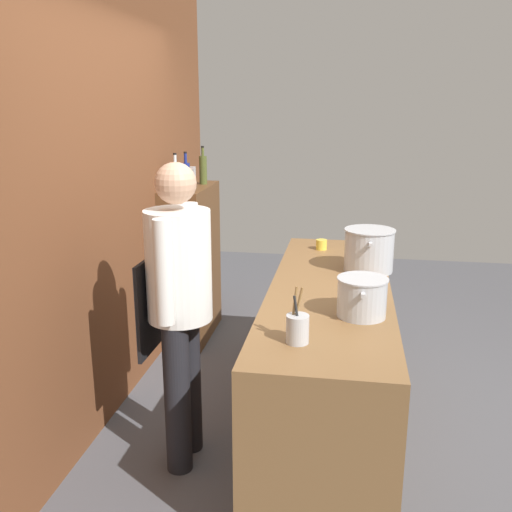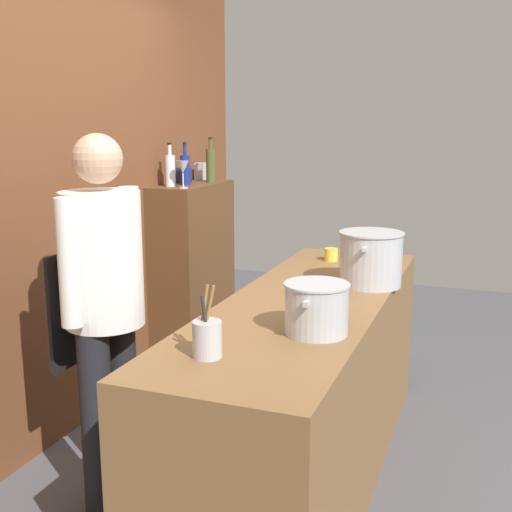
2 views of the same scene
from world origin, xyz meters
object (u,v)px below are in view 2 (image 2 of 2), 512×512
wine_glass_tall (183,168)px  spice_tin_navy (184,175)px  stockpot_small (316,308)px  wine_bottle_clear (170,170)px  wine_bottle_cobalt (185,169)px  utensil_crock (207,338)px  wine_bottle_olive (211,165)px  stockpot_large (371,259)px  chef (104,296)px  spice_tin_silver (201,171)px  butter_jar (331,254)px

wine_glass_tall → spice_tin_navy: wine_glass_tall is taller
stockpot_small → wine_bottle_clear: (1.46, 1.40, 0.39)m
wine_bottle_cobalt → spice_tin_navy: 0.17m
utensil_crock → wine_bottle_olive: 2.47m
stockpot_large → wine_bottle_cobalt: wine_bottle_cobalt is taller
stockpot_large → chef: bearing=130.5°
spice_tin_navy → spice_tin_silver: size_ratio=0.85×
stockpot_small → wine_bottle_cobalt: size_ratio=1.11×
stockpot_large → wine_glass_tall: 1.50m
stockpot_large → wine_bottle_cobalt: 1.65m
wine_bottle_clear → butter_jar: bearing=-97.5°
stockpot_small → wine_bottle_olive: bearing=35.0°
wine_bottle_clear → wine_glass_tall: (-0.06, -0.13, 0.02)m
chef → stockpot_large: chef is taller
butter_jar → wine_bottle_olive: (0.53, 1.02, 0.47)m
chef → spice_tin_navy: size_ratio=15.86×
stockpot_small → stockpot_large: bearing=-3.8°
utensil_crock → wine_bottle_olive: size_ratio=0.82×
butter_jar → spice_tin_silver: (0.69, 1.17, 0.41)m
spice_tin_silver → utensil_crock: bearing=-154.2°
spice_tin_silver → chef: bearing=-166.3°
chef → butter_jar: size_ratio=20.70×
chef → wine_bottle_cobalt: chef is taller
spice_tin_silver → wine_bottle_olive: bearing=-136.4°
chef → spice_tin_silver: (2.03, 0.50, 0.38)m
wine_glass_tall → spice_tin_navy: 0.38m
utensil_crock → spice_tin_silver: spice_tin_silver is taller
stockpot_small → wine_bottle_cobalt: wine_bottle_cobalt is taller
butter_jar → wine_glass_tall: bearing=85.0°
wine_bottle_olive → stockpot_large: bearing=-127.2°
wine_bottle_clear → wine_bottle_olive: wine_bottle_olive is taller
chef → wine_bottle_clear: (1.49, 0.46, 0.43)m
stockpot_large → wine_bottle_clear: (0.64, 1.46, 0.36)m
chef → spice_tin_navy: 1.87m
wine_bottle_olive → spice_tin_silver: wine_bottle_olive is taller
wine_bottle_clear → spice_tin_silver: bearing=3.7°
chef → utensil_crock: 0.74m
wine_bottle_cobalt → wine_bottle_clear: bearing=161.4°
chef → stockpot_large: 1.31m
utensil_crock → wine_bottle_cobalt: bearing=28.6°
stockpot_large → spice_tin_navy: 1.78m
wine_bottle_olive → wine_bottle_clear: bearing=162.4°
wine_bottle_olive → stockpot_small: bearing=-145.0°
wine_bottle_olive → utensil_crock: bearing=-155.8°
spice_tin_navy → wine_glass_tall: bearing=-154.0°
spice_tin_navy → wine_bottle_clear: bearing=-172.2°
wine_glass_tall → spice_tin_navy: bearing=26.0°
stockpot_large → spice_tin_silver: bearing=51.7°
utensil_crock → spice_tin_navy: bearing=28.7°
stockpot_large → wine_bottle_cobalt: (0.77, 1.41, 0.35)m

